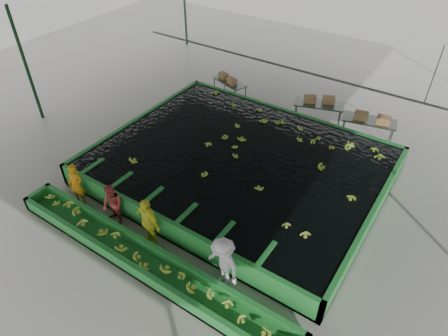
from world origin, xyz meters
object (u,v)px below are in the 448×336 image
Objects in this scene: packing_table_mid at (318,113)px; box_stack_right at (371,121)px; packing_table_left at (230,89)px; worker_b at (113,205)px; box_stack_left at (228,81)px; worker_a at (76,185)px; worker_c at (148,222)px; sorting_trough at (145,261)px; packing_table_right at (367,130)px; worker_d at (223,263)px; box_stack_mid at (319,102)px; flotation_tank at (239,166)px.

box_stack_right is (2.35, -0.19, 0.49)m from packing_table_mid.
packing_table_left is 4.56m from packing_table_mid.
worker_b reaches higher than box_stack_left.
worker_c reaches higher than worker_a.
sorting_trough is at bearing -69.91° from packing_table_left.
packing_table_mid reaches higher than sorting_trough.
packing_table_right reaches higher than sorting_trough.
worker_d is (2.72, 0.00, -0.01)m from worker_c.
worker_a is at bearing -89.86° from box_stack_left.
packing_table_right is at bearing 77.80° from worker_c.
box_stack_left is (-3.79, 10.04, 0.58)m from sorting_trough.
packing_table_left is (-3.67, 10.03, 0.16)m from sorting_trough.
worker_a is at bearing 168.01° from sorting_trough.
worker_a is (-3.77, 0.80, 0.54)m from sorting_trough.
worker_b is at bearing -163.60° from worker_d.
sorting_trough is 2.25m from worker_b.
box_stack_right is (2.40, -0.27, 0.00)m from box_stack_mid.
packing_table_mid is at bearing 90.84° from worker_c.
flotation_tank reaches higher than sorting_trough.
worker_a is 0.74× the size of packing_table_right.
flotation_tank reaches higher than packing_table_left.
box_stack_left is at bearing 127.51° from flotation_tank.
worker_d reaches higher than worker_a.
packing_table_right is (3.15, 10.10, 0.23)m from sorting_trough.
packing_table_mid reaches higher than box_stack_left.
box_stack_right is at bearing -0.08° from packing_table_left.
worker_d reaches higher than packing_table_left.
worker_d reaches higher than worker_b.
box_stack_right is (6.91, -0.01, 0.56)m from packing_table_left.
packing_table_mid reaches higher than packing_table_left.
worker_c reaches higher than flotation_tank.
packing_table_right is (3.68, 9.30, -0.40)m from worker_c.
worker_a is 10.55m from box_stack_mid.
worker_c is at bearing -112.24° from box_stack_right.
worker_d reaches higher than sorting_trough.
box_stack_mid is (4.61, 9.49, 0.17)m from worker_a.
worker_a is at bearing -90.61° from packing_table_left.
sorting_trough is at bearing -69.31° from box_stack_left.
worker_c is (3.24, 0.00, 0.09)m from worker_a.
worker_d is (2.19, -4.30, 0.42)m from flotation_tank.
worker_b is 1.27× the size of box_stack_left.
sorting_trough is at bearing -94.70° from box_stack_mid.
box_stack_mid reaches higher than packing_table_left.
worker_c is at bearing -70.56° from box_stack_left.
worker_d is 9.51m from packing_table_mid.
worker_d is at bearing -96.51° from box_stack_right.
packing_table_right is (0.96, 9.30, -0.39)m from worker_d.
worker_a is 1.34× the size of box_stack_left.
box_stack_right is at bearing -0.11° from box_stack_left.
box_stack_left is at bearing -179.50° from packing_table_right.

